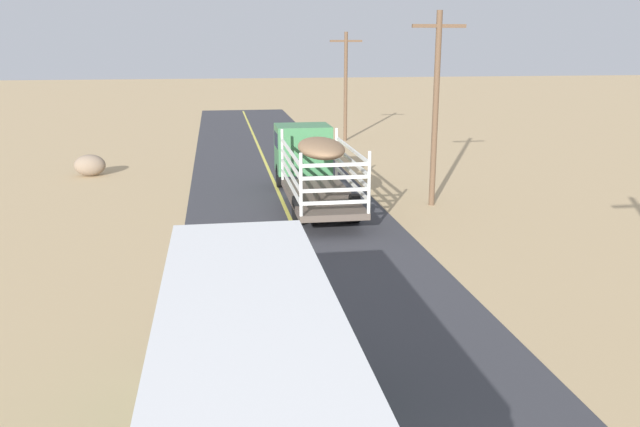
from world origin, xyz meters
The scene contains 4 objects.
livestock_truck centered at (1.28, 21.08, 1.79)m, with size 2.53×9.70×3.02m.
power_pole_mid centered at (6.16, 18.82, 4.22)m, with size 2.20×0.24×7.87m.
power_pole_far centered at (6.16, 37.75, 3.94)m, with size 2.20×0.24×7.32m.
boulder_near_shoulder centered at (-9.14, 27.49, 0.55)m, with size 1.56×1.07×1.10m, color #84705B.
Camera 1 is at (-2.68, -7.05, 6.66)m, focal length 36.94 mm.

